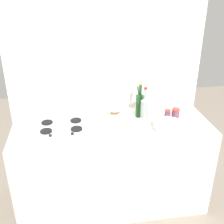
# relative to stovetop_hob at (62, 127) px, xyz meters

# --- Properties ---
(ground_plane) EXTENTS (6.00, 6.00, 0.00)m
(ground_plane) POSITION_rel_stovetop_hob_xyz_m (0.46, 0.02, -0.91)
(ground_plane) COLOR gray
(ground_plane) RESTS_ON ground
(counter_block) EXTENTS (1.80, 0.70, 0.90)m
(counter_block) POSITION_rel_stovetop_hob_xyz_m (0.46, 0.02, -0.46)
(counter_block) COLOR silver
(counter_block) RESTS_ON ground
(backsplash_panel) EXTENTS (1.90, 0.06, 2.11)m
(backsplash_panel) POSITION_rel_stovetop_hob_xyz_m (0.46, 0.40, 0.14)
(backsplash_panel) COLOR white
(backsplash_panel) RESTS_ON ground
(stovetop_hob) EXTENTS (0.52, 0.36, 0.04)m
(stovetop_hob) POSITION_rel_stovetop_hob_xyz_m (0.00, 0.00, 0.00)
(stovetop_hob) COLOR #B2B2B7
(stovetop_hob) RESTS_ON counter_block
(plate_stack) EXTENTS (0.26, 0.26, 0.07)m
(plate_stack) POSITION_rel_stovetop_hob_xyz_m (0.93, -0.16, 0.02)
(plate_stack) COLOR silver
(plate_stack) RESTS_ON counter_block
(wine_bottle_leftmost) EXTENTS (0.07, 0.07, 0.34)m
(wine_bottle_leftmost) POSITION_rel_stovetop_hob_xyz_m (0.75, 0.01, 0.11)
(wine_bottle_leftmost) COLOR gray
(wine_bottle_leftmost) RESTS_ON counter_block
(wine_bottle_mid_left) EXTENTS (0.08, 0.08, 0.34)m
(wine_bottle_mid_left) POSITION_rel_stovetop_hob_xyz_m (0.74, 0.14, 0.12)
(wine_bottle_mid_left) COLOR #19471E
(wine_bottle_mid_left) RESTS_ON counter_block
(mixing_bowl) EXTENTS (0.19, 0.19, 0.07)m
(mixing_bowl) POSITION_rel_stovetop_hob_xyz_m (0.52, 0.20, 0.03)
(mixing_bowl) COLOR beige
(mixing_bowl) RESTS_ON counter_block
(butter_dish) EXTENTS (0.15, 0.10, 0.07)m
(butter_dish) POSITION_rel_stovetop_hob_xyz_m (0.65, -0.08, 0.02)
(butter_dish) COLOR silver
(butter_dish) RESTS_ON counter_block
(utensil_crock) EXTENTS (0.09, 0.09, 0.31)m
(utensil_crock) POSITION_rel_stovetop_hob_xyz_m (0.78, 0.24, 0.06)
(utensil_crock) COLOR silver
(utensil_crock) RESTS_ON counter_block
(condiment_jar_front) EXTENTS (0.05, 0.05, 0.08)m
(condiment_jar_front) POSITION_rel_stovetop_hob_xyz_m (1.00, 0.06, 0.03)
(condiment_jar_front) COLOR #66384C
(condiment_jar_front) RESTS_ON counter_block
(condiment_jar_rear) EXTENTS (0.07, 0.07, 0.09)m
(condiment_jar_rear) POSITION_rel_stovetop_hob_xyz_m (1.08, 0.06, 0.03)
(condiment_jar_rear) COLOR #66384C
(condiment_jar_rear) RESTS_ON counter_block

